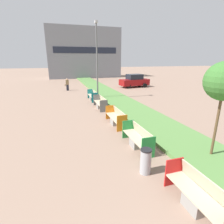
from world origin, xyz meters
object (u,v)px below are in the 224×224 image
object	(u,v)px
bench_red_frame	(198,197)
litter_bin	(146,161)
bench_grey_frame	(101,104)
bench_green_frame	(138,139)
bench_orange_frame	(116,119)
pedestrian_walking	(67,84)
parked_car_distant	(134,81)
bench_teal_frame	(93,97)
sapling_tree_near	(224,82)
street_lamp_post	(97,58)

from	to	relation	value
bench_red_frame	litter_bin	bearing A→B (deg)	107.98
bench_grey_frame	bench_red_frame	bearing A→B (deg)	-90.02
bench_green_frame	bench_orange_frame	size ratio (longest dim) A/B	0.93
pedestrian_walking	parked_car_distant	bearing A→B (deg)	0.41
pedestrian_walking	parked_car_distant	size ratio (longest dim) A/B	0.36
parked_car_distant	bench_grey_frame	bearing A→B (deg)	-133.59
parked_car_distant	litter_bin	bearing A→B (deg)	-119.46
bench_red_frame	bench_teal_frame	bearing A→B (deg)	90.00
bench_red_frame	bench_grey_frame	world-z (taller)	same
pedestrian_walking	sapling_tree_near	bearing A→B (deg)	-76.41
sapling_tree_near	pedestrian_walking	size ratio (longest dim) A/B	2.44
street_lamp_post	parked_car_distant	bearing A→B (deg)	41.53
bench_orange_frame	bench_teal_frame	xyz separation A→B (m)	(-0.00, 7.07, -0.00)
street_lamp_post	parked_car_distant	size ratio (longest dim) A/B	1.67
bench_green_frame	bench_orange_frame	xyz separation A→B (m)	(0.00, 3.06, 0.00)
litter_bin	pedestrian_walking	size ratio (longest dim) A/B	0.59
bench_red_frame	pedestrian_walking	distance (m)	20.45
bench_red_frame	bench_grey_frame	size ratio (longest dim) A/B	0.88
bench_red_frame	bench_green_frame	distance (m)	3.70
bench_orange_frame	bench_grey_frame	xyz separation A→B (m)	(0.00, 3.94, 0.00)
bench_green_frame	bench_teal_frame	xyz separation A→B (m)	(0.00, 10.13, 0.00)
bench_red_frame	bench_teal_frame	world-z (taller)	same
sapling_tree_near	bench_teal_frame	bearing A→B (deg)	101.66
bench_grey_frame	litter_bin	size ratio (longest dim) A/B	2.50
bench_teal_frame	litter_bin	world-z (taller)	bench_teal_frame
litter_bin	parked_car_distant	world-z (taller)	parked_car_distant
bench_grey_frame	bench_green_frame	bearing A→B (deg)	-90.02
street_lamp_post	bench_red_frame	bearing A→B (deg)	-92.45
bench_green_frame	litter_bin	size ratio (longest dim) A/B	2.28
bench_orange_frame	street_lamp_post	world-z (taller)	street_lamp_post
bench_red_frame	litter_bin	distance (m)	1.93
pedestrian_walking	litter_bin	bearing A→B (deg)	-85.67
street_lamp_post	bench_grey_frame	bearing A→B (deg)	-99.57
bench_red_frame	sapling_tree_near	bearing A→B (deg)	37.76
bench_teal_frame	parked_car_distant	bearing A→B (deg)	41.30
pedestrian_walking	parked_car_distant	xyz separation A→B (m)	(9.49, 0.07, 0.12)
bench_teal_frame	litter_bin	size ratio (longest dim) A/B	2.31
bench_green_frame	street_lamp_post	distance (m)	11.24
bench_orange_frame	pedestrian_walking	world-z (taller)	pedestrian_walking
bench_teal_frame	street_lamp_post	size ratio (longest dim) A/B	0.30
bench_green_frame	street_lamp_post	size ratio (longest dim) A/B	0.29
bench_green_frame	bench_teal_frame	size ratio (longest dim) A/B	0.99
parked_car_distant	bench_red_frame	bearing A→B (deg)	-116.09
bench_teal_frame	street_lamp_post	bearing A→B (deg)	38.62
bench_green_frame	pedestrian_walking	distance (m)	16.77
bench_red_frame	parked_car_distant	world-z (taller)	parked_car_distant
street_lamp_post	parked_car_distant	world-z (taller)	street_lamp_post
bench_orange_frame	sapling_tree_near	bearing A→B (deg)	-63.14
bench_orange_frame	bench_teal_frame	world-z (taller)	same
sapling_tree_near	bench_orange_frame	bearing A→B (deg)	116.86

